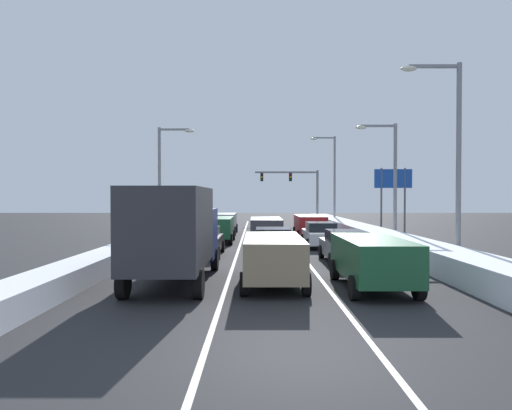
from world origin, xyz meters
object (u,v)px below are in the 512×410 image
Objects in this scene: sedan_gray_right_lane_second at (345,246)px; street_lamp_right_far at (331,173)px; suv_gray_left_lane_fourth at (223,222)px; street_lamp_right_mid at (388,172)px; roadside_sign_right at (392,185)px; traffic_light_gantry at (297,185)px; sedan_white_right_lane_third at (320,234)px; suv_red_right_lane_fourth at (309,224)px; suv_green_left_lane_third at (217,227)px; suv_green_right_lane_nearest at (371,258)px; sedan_black_left_lane_second at (202,241)px; street_lamp_left_mid at (164,172)px; suv_tan_center_lane_nearest at (272,256)px; box_truck_left_lane_nearest at (174,230)px; street_lamp_right_near at (450,146)px; sedan_silver_center_lane_second at (272,243)px; suv_charcoal_center_lane_third at (265,228)px; sedan_maroon_center_lane_fourth at (267,226)px.

street_lamp_right_far reaches higher than sedan_gray_right_lane_second.
suv_gray_left_lane_fourth is 0.53× the size of street_lamp_right_far.
roadside_sign_right is at bearing 72.08° from street_lamp_right_mid.
street_lamp_right_far reaches higher than traffic_light_gantry.
sedan_white_right_lane_third is 0.58× the size of street_lamp_right_mid.
suv_red_right_lane_fourth is 1.00× the size of suv_green_left_lane_third.
suv_green_right_lane_nearest reaches higher than sedan_black_left_lane_second.
street_lamp_left_mid reaches higher than sedan_gray_right_lane_second.
suv_tan_center_lane_nearest is at bearing -81.55° from suv_gray_left_lane_fourth.
sedan_white_right_lane_third is 7.04m from suv_green_left_lane_third.
street_lamp_right_far is (3.69, 26.54, 4.72)m from sedan_gray_right_lane_second.
box_truck_left_lane_nearest is 27.36m from roadside_sign_right.
sedan_gray_right_lane_second is 0.92× the size of suv_tan_center_lane_nearest.
sedan_white_right_lane_third is at bearing -28.93° from street_lamp_left_mid.
sedan_white_right_lane_third is (-0.22, 6.72, 0.00)m from sedan_gray_right_lane_second.
suv_gray_left_lane_fourth is 0.60× the size of street_lamp_left_mid.
street_lamp_left_mid is at bearing -179.38° from suv_red_right_lane_fourth.
street_lamp_right_near reaches higher than traffic_light_gantry.
sedan_silver_center_lane_second is at bearing 60.93° from box_truck_left_lane_nearest.
box_truck_left_lane_nearest is 1.60× the size of sedan_black_left_lane_second.
sedan_silver_center_lane_second and sedan_black_left_lane_second have the same top height.
suv_green_right_lane_nearest is 12.68m from sedan_white_right_lane_third.
suv_red_right_lane_fourth is 0.65× the size of traffic_light_gantry.
sedan_white_right_lane_third is 26.99m from traffic_light_gantry.
sedan_silver_center_lane_second is 0.58× the size of street_lamp_right_mid.
suv_charcoal_center_lane_third reaches higher than sedan_gray_right_lane_second.
sedan_gray_right_lane_second is 0.82× the size of roadside_sign_right.
sedan_white_right_lane_third is 3.63m from suv_charcoal_center_lane_third.
suv_green_right_lane_nearest and suv_charcoal_center_lane_third have the same top height.
traffic_light_gantry is (4.13, 31.90, 3.73)m from sedan_silver_center_lane_second.
street_lamp_right_mid is at bearing -36.78° from suv_gray_left_lane_fourth.
suv_tan_center_lane_nearest and suv_charcoal_center_lane_third have the same top height.
street_lamp_right_mid is (11.13, -8.32, 3.63)m from suv_gray_left_lane_fourth.
street_lamp_left_mid is at bearing 151.07° from sedan_white_right_lane_third.
suv_green_left_lane_third reaches higher than sedan_gray_right_lane_second.
street_lamp_right_far is at bearing 114.46° from roadside_sign_right.
sedan_white_right_lane_third and sedan_maroon_center_lane_fourth have the same top height.
traffic_light_gantry is at bearing 78.55° from box_truck_left_lane_nearest.
traffic_light_gantry is (7.80, 38.48, 2.60)m from box_truck_left_lane_nearest.
sedan_maroon_center_lane_fourth is at bearing 13.10° from street_lamp_left_mid.
street_lamp_right_mid is at bearing 61.84° from sedan_gray_right_lane_second.
sedan_black_left_lane_second is 0.82× the size of roadside_sign_right.
suv_charcoal_center_lane_third is at bearing 178.81° from street_lamp_right_mid.
sedan_silver_center_lane_second is 0.60× the size of traffic_light_gantry.
sedan_gray_right_lane_second is 8.68m from box_truck_left_lane_nearest.
suv_gray_left_lane_fourth is 0.89× the size of roadside_sign_right.
suv_charcoal_center_lane_third is 0.53× the size of street_lamp_right_far.
street_lamp_left_mid reaches higher than suv_green_right_lane_nearest.
suv_green_left_lane_third and suv_gray_left_lane_fourth have the same top height.
street_lamp_right_mid is at bearing -45.46° from suv_red_right_lane_fourth.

